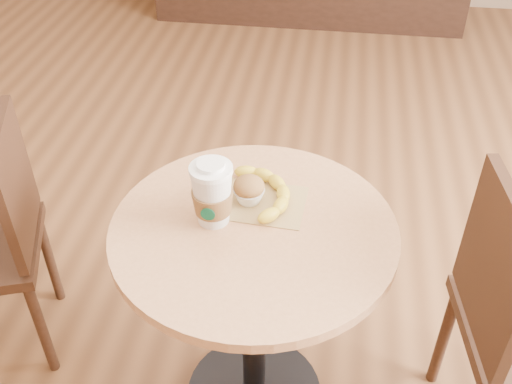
# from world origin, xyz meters

# --- Properties ---
(cafe_table) EXTENTS (0.74, 0.74, 0.75)m
(cafe_table) POSITION_xyz_m (0.07, -0.11, 0.55)
(cafe_table) COLOR black
(cafe_table) RESTS_ON ground
(kraft_bag) EXTENTS (0.25, 0.19, 0.00)m
(kraft_bag) POSITION_xyz_m (0.07, -0.01, 0.75)
(kraft_bag) COLOR #A58650
(kraft_bag) RESTS_ON cafe_table
(coffee_cup) EXTENTS (0.11, 0.11, 0.18)m
(coffee_cup) POSITION_xyz_m (-0.04, -0.10, 0.83)
(coffee_cup) COLOR silver
(coffee_cup) RESTS_ON cafe_table
(muffin) EXTENTS (0.08, 0.08, 0.08)m
(muffin) POSITION_xyz_m (0.04, -0.01, 0.79)
(muffin) COLOR silver
(muffin) RESTS_ON kraft_bag
(banana) EXTENTS (0.26, 0.29, 0.04)m
(banana) POSITION_xyz_m (0.07, 0.00, 0.77)
(banana) COLOR gold
(banana) RESTS_ON kraft_bag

